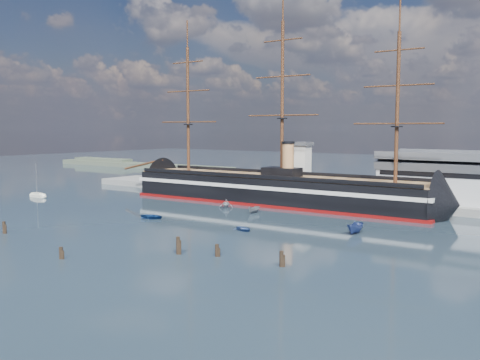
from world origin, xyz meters
The scene contains 16 objects.
ground centered at (0.00, 40.00, 0.00)m, with size 600.00×600.00×0.00m, color #1D2A36.
quay centered at (10.00, 76.00, 0.00)m, with size 180.00×18.00×2.00m, color slate.
quay_tower centered at (3.00, 73.00, 9.75)m, with size 5.00×5.00×15.00m.
shoreline centered at (-139.23, 135.00, 1.45)m, with size 120.00×10.00×4.00m.
warship centered at (0.01, 60.00, 4.04)m, with size 112.98×17.43×53.94m.
sailboat centered at (-64.87, 29.62, 0.66)m, with size 6.62×2.47×10.36m.
motorboat_b centered at (-8.69, 22.21, 0.00)m, with size 3.50×1.40×1.63m, color navy.
motorboat_c centered at (6.07, 42.87, 0.00)m, with size 5.04×1.85×2.02m, color slate.
motorboat_d centered at (-5.13, 46.18, 0.00)m, with size 6.90×2.99×2.53m, color gray.
motorboat_e centered at (17.27, 22.61, 0.00)m, with size 2.76×1.10×1.29m, color navy.
motorboat_f centered at (37.39, 32.78, 0.00)m, with size 6.91×2.53×2.77m, color navy.
piling_near_left centered at (-20.41, -7.74, 0.00)m, with size 0.64×0.64×3.12m, color black.
piling_near_mid centered at (6.83, -14.10, 0.00)m, with size 0.64×0.64×2.69m, color black.
piling_near_right centered at (20.08, -0.62, 0.00)m, with size 0.64×0.64×3.70m, color black.
piling_far_right centered at (38.46, 2.49, 0.00)m, with size 0.64×0.64×3.17m, color black.
piling_extra centered at (26.37, 1.94, 0.00)m, with size 0.64×0.64×2.76m, color black.
Camera 1 is at (79.84, -66.31, 21.19)m, focal length 40.00 mm.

